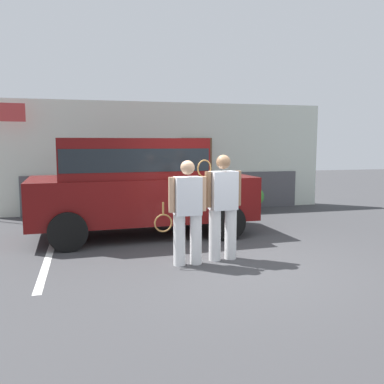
# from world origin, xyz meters

# --- Properties ---
(ground_plane) EXTENTS (40.00, 40.00, 0.00)m
(ground_plane) POSITION_xyz_m (0.00, 0.00, 0.00)
(ground_plane) COLOR #38383A
(parking_stripe_0) EXTENTS (0.12, 4.40, 0.01)m
(parking_stripe_0) POSITION_xyz_m (-2.97, 1.50, 0.00)
(parking_stripe_0) COLOR silver
(parking_stripe_0) RESTS_ON ground_plane
(house_frontage) EXTENTS (9.53, 0.40, 3.10)m
(house_frontage) POSITION_xyz_m (0.01, 5.58, 1.46)
(house_frontage) COLOR silver
(house_frontage) RESTS_ON ground_plane
(parked_suv) EXTENTS (4.67, 2.30, 2.05)m
(parked_suv) POSITION_xyz_m (-1.25, 2.50, 1.15)
(parked_suv) COLOR #590C0C
(parked_suv) RESTS_ON ground_plane
(tennis_player_man) EXTENTS (0.89, 0.28, 1.69)m
(tennis_player_man) POSITION_xyz_m (-0.75, 0.14, 0.87)
(tennis_player_man) COLOR white
(tennis_player_man) RESTS_ON ground_plane
(tennis_player_woman) EXTENTS (0.79, 0.32, 1.77)m
(tennis_player_woman) POSITION_xyz_m (-0.11, 0.28, 0.92)
(tennis_player_woman) COLOR white
(tennis_player_woman) RESTS_ON ground_plane
(potted_plant_by_porch) EXTENTS (0.54, 0.54, 0.72)m
(potted_plant_by_porch) POSITION_xyz_m (2.32, 4.60, 0.40)
(potted_plant_by_porch) COLOR brown
(potted_plant_by_porch) RESTS_ON ground_plane
(flag_pole) EXTENTS (0.80, 0.12, 2.98)m
(flag_pole) POSITION_xyz_m (-4.29, 4.90, 2.07)
(flag_pole) COLOR silver
(flag_pole) RESTS_ON ground_plane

